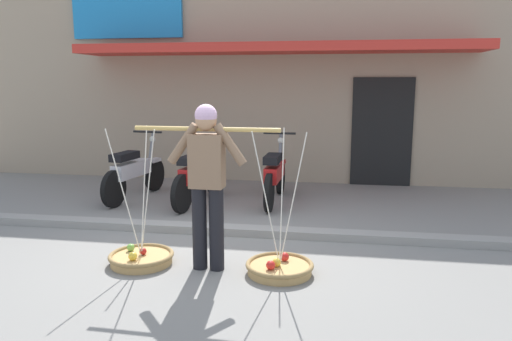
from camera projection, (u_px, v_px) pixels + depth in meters
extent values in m
plane|color=gray|center=(206.00, 252.00, 5.51)|extent=(90.00, 90.00, 0.00)
cube|color=gray|center=(220.00, 230.00, 6.18)|extent=(20.00, 0.24, 0.10)
cylinder|color=black|center=(217.00, 229.00, 4.92)|extent=(0.15, 0.15, 0.86)
cylinder|color=black|center=(200.00, 228.00, 4.95)|extent=(0.15, 0.15, 0.86)
cube|color=#84664C|center=(207.00, 161.00, 4.81)|extent=(0.34, 0.21, 0.54)
sphere|color=tan|center=(206.00, 120.00, 4.74)|extent=(0.21, 0.21, 0.21)
sphere|color=#D1A8CC|center=(206.00, 115.00, 4.73)|extent=(0.22, 0.22, 0.22)
cylinder|color=#84664C|center=(230.00, 145.00, 4.74)|extent=(0.34, 0.10, 0.43)
cylinder|color=#84664C|center=(183.00, 144.00, 4.82)|extent=(0.34, 0.10, 0.43)
cylinder|color=tan|center=(206.00, 129.00, 4.75)|extent=(1.48, 0.08, 0.04)
cylinder|color=tan|center=(280.00, 269.00, 4.87)|extent=(0.64, 0.64, 0.09)
torus|color=olive|center=(280.00, 265.00, 4.86)|extent=(0.69, 0.69, 0.05)
sphere|color=red|center=(271.00, 265.00, 4.73)|extent=(0.09, 0.09, 0.09)
sphere|color=gold|center=(277.00, 262.00, 4.82)|extent=(0.09, 0.09, 0.09)
sphere|color=red|center=(285.00, 257.00, 4.97)|extent=(0.09, 0.09, 0.09)
cylinder|color=silver|center=(282.00, 196.00, 4.88)|extent=(0.01, 0.31, 1.36)
cylinder|color=silver|center=(266.00, 201.00, 4.69)|extent=(0.27, 0.16, 1.36)
cylinder|color=silver|center=(293.00, 202.00, 4.65)|extent=(0.27, 0.16, 1.36)
cylinder|color=tan|center=(141.00, 260.00, 5.14)|extent=(0.64, 0.64, 0.09)
torus|color=olive|center=(141.00, 255.00, 5.13)|extent=(0.69, 0.69, 0.05)
sphere|color=#B3211C|center=(143.00, 251.00, 5.15)|extent=(0.08, 0.08, 0.08)
sphere|color=yellow|center=(133.00, 256.00, 4.99)|extent=(0.09, 0.09, 0.09)
sphere|color=#76B645|center=(131.00, 247.00, 5.26)|extent=(0.08, 0.08, 0.08)
cylinder|color=silver|center=(144.00, 190.00, 5.15)|extent=(0.01, 0.31, 1.36)
cylinder|color=silver|center=(124.00, 194.00, 4.96)|extent=(0.27, 0.16, 1.36)
cylinder|color=silver|center=(148.00, 195.00, 4.92)|extent=(0.27, 0.16, 1.36)
cylinder|color=black|center=(154.00, 175.00, 8.59)|extent=(0.17, 0.59, 0.58)
cylinder|color=black|center=(114.00, 189.00, 7.43)|extent=(0.17, 0.59, 0.58)
cube|color=silver|center=(154.00, 160.00, 8.54)|extent=(0.18, 0.30, 0.06)
cube|color=silver|center=(132.00, 169.00, 7.88)|extent=(0.34, 0.92, 0.24)
cube|color=black|center=(125.00, 156.00, 7.66)|extent=(0.30, 0.59, 0.12)
cylinder|color=slate|center=(151.00, 154.00, 8.42)|extent=(0.10, 0.30, 0.76)
cylinder|color=black|center=(147.00, 132.00, 8.28)|extent=(0.54, 0.12, 0.04)
sphere|color=silver|center=(153.00, 139.00, 8.45)|extent=(0.11, 0.11, 0.11)
cylinder|color=black|center=(215.00, 178.00, 8.27)|extent=(0.17, 0.59, 0.58)
cylinder|color=black|center=(182.00, 194.00, 7.11)|extent=(0.17, 0.59, 0.58)
cube|color=red|center=(215.00, 163.00, 8.22)|extent=(0.18, 0.30, 0.06)
cube|color=red|center=(197.00, 173.00, 7.56)|extent=(0.34, 0.92, 0.24)
cube|color=black|center=(191.00, 159.00, 7.35)|extent=(0.31, 0.59, 0.12)
cylinder|color=slate|center=(213.00, 156.00, 8.11)|extent=(0.11, 0.30, 0.76)
cylinder|color=black|center=(210.00, 134.00, 7.96)|extent=(0.54, 0.12, 0.04)
sphere|color=silver|center=(214.00, 141.00, 8.14)|extent=(0.11, 0.11, 0.11)
cylinder|color=black|center=(281.00, 177.00, 8.37)|extent=(0.10, 0.58, 0.58)
cylinder|color=black|center=(269.00, 193.00, 7.17)|extent=(0.10, 0.58, 0.58)
cube|color=red|center=(281.00, 162.00, 8.32)|extent=(0.15, 0.28, 0.06)
cube|color=red|center=(274.00, 172.00, 7.63)|extent=(0.23, 0.91, 0.24)
cube|color=black|center=(273.00, 159.00, 7.41)|extent=(0.24, 0.57, 0.12)
cylinder|color=slate|center=(280.00, 156.00, 8.20)|extent=(0.07, 0.30, 0.76)
cylinder|color=black|center=(280.00, 133.00, 8.05)|extent=(0.54, 0.05, 0.04)
sphere|color=silver|center=(281.00, 140.00, 8.23)|extent=(0.11, 0.11, 0.11)
cube|color=tan|center=(290.00, 74.00, 11.50)|extent=(13.00, 5.00, 4.20)
cube|color=red|center=(275.00, 48.00, 8.52)|extent=(7.15, 1.00, 0.16)
cube|color=#1E84D1|center=(127.00, 14.00, 9.29)|extent=(2.20, 0.08, 0.90)
cube|color=black|center=(382.00, 132.00, 8.94)|extent=(1.10, 0.06, 2.00)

